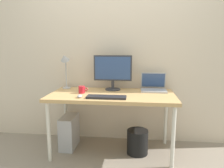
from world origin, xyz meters
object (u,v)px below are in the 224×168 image
at_px(desk, 112,99).
at_px(keyboard, 106,97).
at_px(monitor, 113,71).
at_px(coffee_mug, 82,90).
at_px(desk_lamp, 65,63).
at_px(laptop, 154,86).
at_px(computer_tower, 69,132).
at_px(wastebasket, 137,142).
at_px(mouse, 80,96).

relative_size(desk, keyboard, 3.42).
bearing_deg(monitor, coffee_mug, -145.89).
bearing_deg(desk_lamp, monitor, -0.08).
height_order(laptop, computer_tower, laptop).
height_order(desk, wastebasket, desk).
bearing_deg(wastebasket, desk, 178.14).
bearing_deg(keyboard, computer_tower, 152.15).
distance_m(desk_lamp, wastebasket, 1.37).
bearing_deg(coffee_mug, keyboard, -32.83).
bearing_deg(coffee_mug, computer_tower, 161.43).
bearing_deg(desk, laptop, 25.99).
xyz_separation_m(monitor, desk_lamp, (-0.63, 0.00, 0.09)).
height_order(desk, mouse, mouse).
bearing_deg(laptop, mouse, -150.40).
distance_m(desk, coffee_mug, 0.38).
bearing_deg(computer_tower, coffee_mug, -18.57).
height_order(mouse, coffee_mug, coffee_mug).
relative_size(desk, computer_tower, 3.58).
distance_m(monitor, computer_tower, 0.98).
bearing_deg(desk_lamp, wastebasket, -14.00).
bearing_deg(desk_lamp, keyboard, -36.47).
bearing_deg(desk_lamp, computer_tower, -65.04).
distance_m(monitor, keyboard, 0.51).
bearing_deg(mouse, coffee_mug, 98.18).
bearing_deg(mouse, computer_tower, 128.75).
xyz_separation_m(desk, desk_lamp, (-0.65, 0.23, 0.41)).
relative_size(monitor, coffee_mug, 4.35).
height_order(keyboard, mouse, mouse).
xyz_separation_m(laptop, keyboard, (-0.55, -0.47, -0.05)).
height_order(desk_lamp, coffee_mug, desk_lamp).
bearing_deg(laptop, keyboard, -139.27).
relative_size(desk_lamp, keyboard, 1.09).
distance_m(laptop, coffee_mug, 0.92).
height_order(desk_lamp, keyboard, desk_lamp).
bearing_deg(coffee_mug, mouse, -81.82).
bearing_deg(coffee_mug, monitor, 34.11).
distance_m(desk, desk_lamp, 0.80).
bearing_deg(wastebasket, desk_lamp, 166.00).
bearing_deg(monitor, keyboard, -92.60).
relative_size(laptop, desk_lamp, 0.66).
height_order(monitor, desk_lamp, desk_lamp).
bearing_deg(desk, keyboard, -99.42).
relative_size(desk, coffee_mug, 13.28).
relative_size(laptop, mouse, 3.56).
distance_m(keyboard, mouse, 0.30).
relative_size(keyboard, wastebasket, 1.47).
bearing_deg(laptop, coffee_mug, -163.68).
distance_m(laptop, keyboard, 0.72).
bearing_deg(laptop, monitor, -177.96).
bearing_deg(wastebasket, computer_tower, 175.51).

